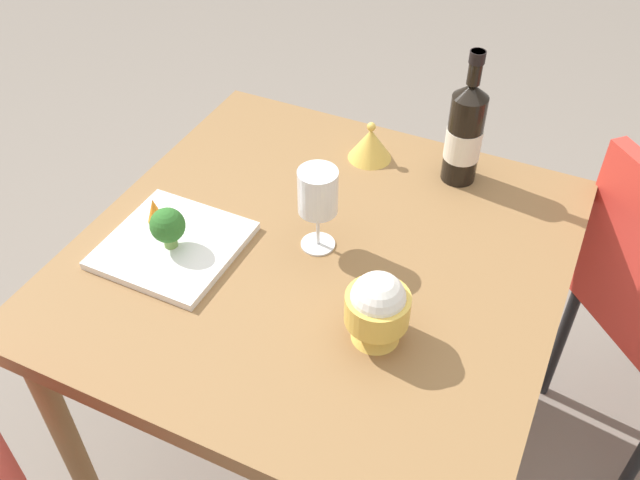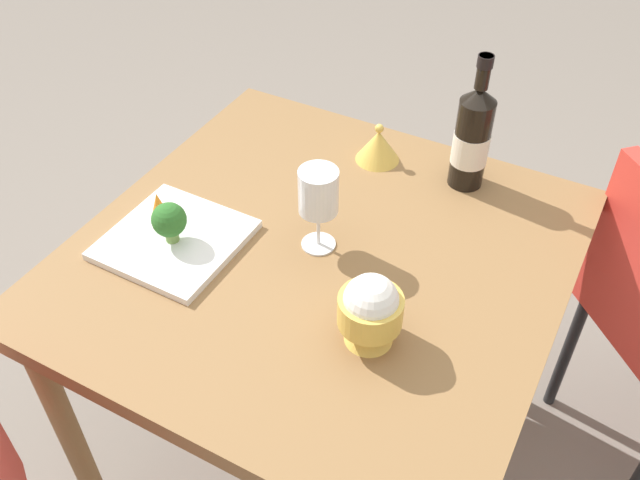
{
  "view_description": "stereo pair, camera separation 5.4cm",
  "coord_description": "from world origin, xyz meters",
  "px_view_note": "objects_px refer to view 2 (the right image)",
  "views": [
    {
      "loc": [
        0.42,
        -0.89,
        1.66
      ],
      "look_at": [
        0.0,
        0.0,
        0.76
      ],
      "focal_mm": 38.85,
      "sensor_mm": 36.0,
      "label": 1
    },
    {
      "loc": [
        0.47,
        -0.86,
        1.66
      ],
      "look_at": [
        0.0,
        0.0,
        0.76
      ],
      "focal_mm": 38.85,
      "sensor_mm": 36.0,
      "label": 2
    }
  ],
  "objects_px": {
    "wine_glass": "(318,194)",
    "rice_bowl": "(370,310)",
    "wine_bottle": "(472,137)",
    "rice_bowl_lid": "(378,145)",
    "broccoli_floret": "(169,221)",
    "serving_plate": "(175,240)",
    "carrot_garnish_left": "(158,204)"
  },
  "relations": [
    {
      "from": "wine_glass",
      "to": "broccoli_floret",
      "type": "distance_m",
      "value": 0.29
    },
    {
      "from": "wine_bottle",
      "to": "broccoli_floret",
      "type": "distance_m",
      "value": 0.64
    },
    {
      "from": "serving_plate",
      "to": "carrot_garnish_left",
      "type": "height_order",
      "value": "carrot_garnish_left"
    },
    {
      "from": "rice_bowl",
      "to": "rice_bowl_lid",
      "type": "height_order",
      "value": "rice_bowl"
    },
    {
      "from": "wine_bottle",
      "to": "broccoli_floret",
      "type": "relative_size",
      "value": 3.52
    },
    {
      "from": "broccoli_floret",
      "to": "carrot_garnish_left",
      "type": "bearing_deg",
      "value": 144.74
    },
    {
      "from": "wine_bottle",
      "to": "broccoli_floret",
      "type": "height_order",
      "value": "wine_bottle"
    },
    {
      "from": "wine_bottle",
      "to": "serving_plate",
      "type": "xyz_separation_m",
      "value": [
        -0.44,
        -0.46,
        -0.11
      ]
    },
    {
      "from": "wine_bottle",
      "to": "wine_glass",
      "type": "bearing_deg",
      "value": -119.37
    },
    {
      "from": "wine_glass",
      "to": "rice_bowl",
      "type": "distance_m",
      "value": 0.26
    },
    {
      "from": "wine_bottle",
      "to": "broccoli_floret",
      "type": "xyz_separation_m",
      "value": [
        -0.43,
        -0.47,
        -0.05
      ]
    },
    {
      "from": "wine_bottle",
      "to": "carrot_garnish_left",
      "type": "xyz_separation_m",
      "value": [
        -0.5,
        -0.42,
        -0.07
      ]
    },
    {
      "from": "wine_bottle",
      "to": "wine_glass",
      "type": "distance_m",
      "value": 0.38
    },
    {
      "from": "rice_bowl",
      "to": "rice_bowl_lid",
      "type": "xyz_separation_m",
      "value": [
        -0.21,
        0.48,
        -0.04
      ]
    },
    {
      "from": "wine_glass",
      "to": "serving_plate",
      "type": "relative_size",
      "value": 0.71
    },
    {
      "from": "wine_glass",
      "to": "serving_plate",
      "type": "bearing_deg",
      "value": -152.84
    },
    {
      "from": "wine_bottle",
      "to": "rice_bowl_lid",
      "type": "distance_m",
      "value": 0.22
    },
    {
      "from": "rice_bowl",
      "to": "wine_bottle",
      "type": "bearing_deg",
      "value": 90.42
    },
    {
      "from": "serving_plate",
      "to": "broccoli_floret",
      "type": "relative_size",
      "value": 2.94
    },
    {
      "from": "wine_bottle",
      "to": "rice_bowl_lid",
      "type": "relative_size",
      "value": 3.02
    },
    {
      "from": "rice_bowl",
      "to": "serving_plate",
      "type": "bearing_deg",
      "value": 174.92
    },
    {
      "from": "wine_bottle",
      "to": "rice_bowl",
      "type": "height_order",
      "value": "wine_bottle"
    },
    {
      "from": "rice_bowl_lid",
      "to": "wine_glass",
      "type": "bearing_deg",
      "value": -86.66
    },
    {
      "from": "rice_bowl_lid",
      "to": "serving_plate",
      "type": "bearing_deg",
      "value": -117.73
    },
    {
      "from": "rice_bowl_lid",
      "to": "carrot_garnish_left",
      "type": "bearing_deg",
      "value": -126.43
    },
    {
      "from": "wine_bottle",
      "to": "serving_plate",
      "type": "distance_m",
      "value": 0.64
    },
    {
      "from": "wine_glass",
      "to": "rice_bowl",
      "type": "xyz_separation_m",
      "value": [
        0.19,
        -0.17,
        -0.05
      ]
    },
    {
      "from": "rice_bowl",
      "to": "broccoli_floret",
      "type": "distance_m",
      "value": 0.44
    },
    {
      "from": "broccoli_floret",
      "to": "carrot_garnish_left",
      "type": "distance_m",
      "value": 0.09
    },
    {
      "from": "wine_glass",
      "to": "broccoli_floret",
      "type": "xyz_separation_m",
      "value": [
        -0.25,
        -0.14,
        -0.06
      ]
    },
    {
      "from": "wine_bottle",
      "to": "rice_bowl",
      "type": "relative_size",
      "value": 2.13
    },
    {
      "from": "carrot_garnish_left",
      "to": "serving_plate",
      "type": "bearing_deg",
      "value": -31.61
    }
  ]
}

